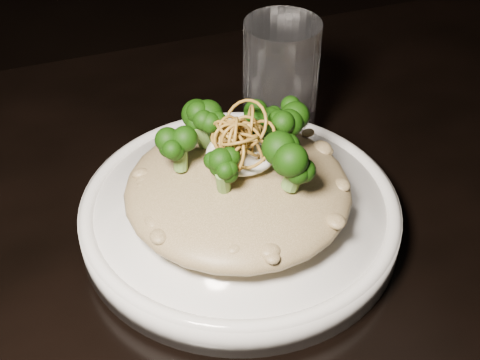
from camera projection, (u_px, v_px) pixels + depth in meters
name	position (u px, v px, depth m)	size (l,w,h in m)	color
table	(279.00, 320.00, 0.62)	(1.10, 0.80, 0.75)	black
plate	(240.00, 215.00, 0.59)	(0.28, 0.28, 0.03)	white
risotto	(238.00, 189.00, 0.56)	(0.19, 0.19, 0.04)	brown
broccoli	(236.00, 142.00, 0.54)	(0.13, 0.13, 0.05)	black
cheese	(241.00, 153.00, 0.55)	(0.06, 0.06, 0.02)	white
shallots	(241.00, 134.00, 0.53)	(0.05, 0.05, 0.03)	brown
drinking_glass	(280.00, 83.00, 0.66)	(0.07, 0.07, 0.13)	white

